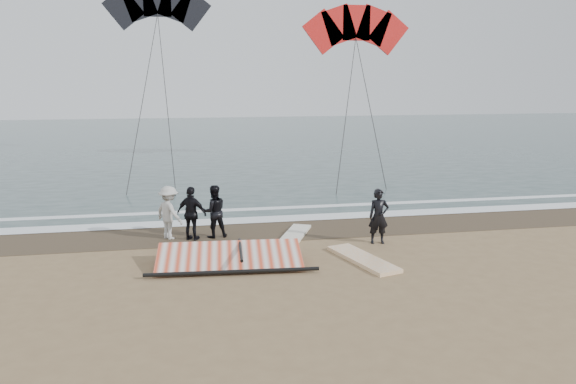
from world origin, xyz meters
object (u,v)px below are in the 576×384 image
board_cream (295,235)px  sail_rig (227,258)px  man_main (379,216)px  board_white (363,259)px

board_cream → sail_rig: 3.42m
man_main → sail_rig: man_main is taller
board_white → sail_rig: size_ratio=0.59×
board_white → man_main: bearing=41.3°
man_main → board_white: (-1.00, -1.56, -0.80)m
man_main → sail_rig: size_ratio=0.38×
board_cream → man_main: bearing=-3.4°
man_main → board_cream: bearing=158.0°
board_white → board_cream: board_white is taller
board_white → sail_rig: sail_rig is taller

